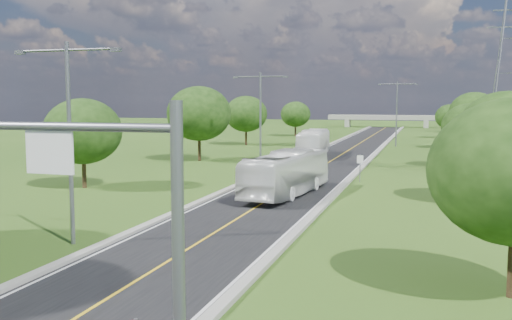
# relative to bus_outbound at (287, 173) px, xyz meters

# --- Properties ---
(ground) EXTENTS (260.00, 260.00, 0.00)m
(ground) POSITION_rel_bus_outbound_xyz_m (-0.80, 30.99, -1.72)
(ground) COLOR #2A4C15
(ground) RESTS_ON ground
(road) EXTENTS (8.00, 150.00, 0.06)m
(road) POSITION_rel_bus_outbound_xyz_m (-0.80, 36.99, -1.69)
(road) COLOR black
(road) RESTS_ON ground
(curb_left) EXTENTS (0.50, 150.00, 0.22)m
(curb_left) POSITION_rel_bus_outbound_xyz_m (-5.05, 36.99, -1.61)
(curb_left) COLOR gray
(curb_left) RESTS_ON ground
(curb_right) EXTENTS (0.50, 150.00, 0.22)m
(curb_right) POSITION_rel_bus_outbound_xyz_m (3.45, 36.99, -1.61)
(curb_right) COLOR gray
(curb_right) RESTS_ON ground
(signal_mast) EXTENTS (8.54, 0.33, 7.20)m
(signal_mast) POSITION_rel_bus_outbound_xyz_m (2.88, -30.01, 3.19)
(signal_mast) COLOR slate
(signal_mast) RESTS_ON ground
(speed_limit_sign) EXTENTS (0.55, 0.09, 2.40)m
(speed_limit_sign) POSITION_rel_bus_outbound_xyz_m (4.40, 8.97, -0.12)
(speed_limit_sign) COLOR slate
(speed_limit_sign) RESTS_ON ground
(overpass) EXTENTS (30.00, 3.00, 3.20)m
(overpass) POSITION_rel_bus_outbound_xyz_m (-0.80, 110.99, 0.70)
(overpass) COLOR gray
(overpass) RESTS_ON ground
(streetlight_near_left) EXTENTS (5.90, 0.25, 10.00)m
(streetlight_near_left) POSITION_rel_bus_outbound_xyz_m (-6.80, -17.01, 4.23)
(streetlight_near_left) COLOR slate
(streetlight_near_left) RESTS_ON ground
(streetlight_mid_left) EXTENTS (5.90, 0.25, 10.00)m
(streetlight_mid_left) POSITION_rel_bus_outbound_xyz_m (-6.80, 15.99, 4.23)
(streetlight_mid_left) COLOR slate
(streetlight_mid_left) RESTS_ON ground
(streetlight_far_right) EXTENTS (5.90, 0.25, 10.00)m
(streetlight_far_right) POSITION_rel_bus_outbound_xyz_m (5.20, 48.99, 4.23)
(streetlight_far_right) COLOR slate
(streetlight_far_right) RESTS_ON ground
(power_tower_far) EXTENTS (9.00, 6.40, 28.00)m
(power_tower_far) POSITION_rel_bus_outbound_xyz_m (25.20, 85.99, 12.29)
(power_tower_far) COLOR slate
(power_tower_far) RESTS_ON ground
(tree_lb) EXTENTS (6.30, 6.30, 7.33)m
(tree_lb) POSITION_rel_bus_outbound_xyz_m (-16.80, -1.01, 2.93)
(tree_lb) COLOR black
(tree_lb) RESTS_ON ground
(tree_lc) EXTENTS (7.56, 7.56, 8.79)m
(tree_lc) POSITION_rel_bus_outbound_xyz_m (-15.80, 20.99, 3.86)
(tree_lc) COLOR black
(tree_lc) RESTS_ON ground
(tree_ld) EXTENTS (6.72, 6.72, 7.82)m
(tree_ld) POSITION_rel_bus_outbound_xyz_m (-17.80, 44.99, 3.24)
(tree_ld) COLOR black
(tree_ld) RESTS_ON ground
(tree_le) EXTENTS (5.88, 5.88, 6.84)m
(tree_le) POSITION_rel_bus_outbound_xyz_m (-15.30, 68.99, 2.62)
(tree_le) COLOR black
(tree_le) RESTS_ON ground
(tree_rb) EXTENTS (6.72, 6.72, 7.82)m
(tree_rb) POSITION_rel_bus_outbound_xyz_m (15.20, 0.99, 3.24)
(tree_rb) COLOR black
(tree_rb) RESTS_ON ground
(tree_rc) EXTENTS (5.88, 5.88, 6.84)m
(tree_rc) POSITION_rel_bus_outbound_xyz_m (14.20, 22.99, 2.62)
(tree_rc) COLOR black
(tree_rc) RESTS_ON ground
(tree_rd) EXTENTS (7.14, 7.14, 8.30)m
(tree_rd) POSITION_rel_bus_outbound_xyz_m (16.20, 46.99, 3.55)
(tree_rd) COLOR black
(tree_rd) RESTS_ON ground
(tree_re) EXTENTS (5.46, 5.46, 6.35)m
(tree_re) POSITION_rel_bus_outbound_xyz_m (13.70, 70.99, 2.31)
(tree_re) COLOR black
(tree_re) RESTS_ON ground
(tree_rf) EXTENTS (6.30, 6.30, 7.33)m
(tree_rf) POSITION_rel_bus_outbound_xyz_m (17.20, 90.99, 2.93)
(tree_rf) COLOR black
(tree_rf) RESTS_ON ground
(bus_outbound) EXTENTS (4.28, 12.15, 3.31)m
(bus_outbound) POSITION_rel_bus_outbound_xyz_m (0.00, 0.00, 0.00)
(bus_outbound) COLOR white
(bus_outbound) RESTS_ON road
(bus_inbound) EXTENTS (3.70, 12.29, 3.37)m
(bus_inbound) POSITION_rel_bus_outbound_xyz_m (-3.90, 29.96, 0.03)
(bus_inbound) COLOR white
(bus_inbound) RESTS_ON road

